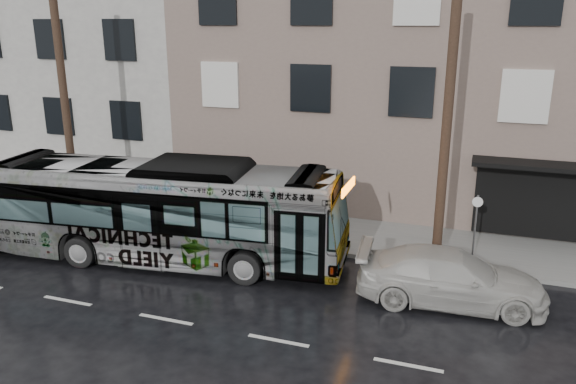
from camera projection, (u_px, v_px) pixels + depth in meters
name	position (u px, v px, depth m)	size (l,w,h in m)	color
ground	(209.00, 280.00, 17.25)	(120.00, 120.00, 0.00)	black
sidewalk	(266.00, 226.00, 21.66)	(90.00, 3.60, 0.15)	gray
building_taupe	(429.00, 71.00, 25.57)	(20.00, 12.00, 11.00)	gray
building_grey	(40.00, 15.00, 33.40)	(26.00, 15.00, 16.00)	beige
utility_pole_front	(447.00, 125.00, 16.85)	(0.30, 0.30, 9.00)	#432F21
utility_pole_rear	(65.00, 104.00, 21.23)	(0.30, 0.30, 9.00)	#432F21
sign_post	(474.00, 232.00, 17.46)	(0.06, 0.06, 2.40)	slate
bus	(162.00, 211.00, 18.38)	(2.84, 12.13, 3.38)	#B2B2B2
white_sedan	(451.00, 278.00, 15.71)	(2.12, 5.20, 1.51)	#BAB8B1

